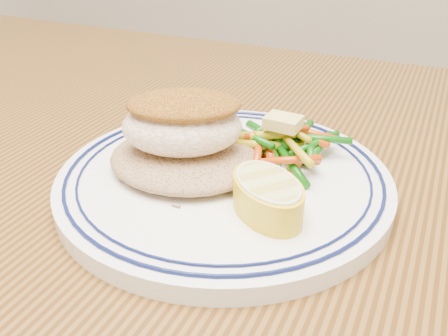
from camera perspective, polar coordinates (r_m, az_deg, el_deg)
dining_table at (r=0.48m, az=-6.13°, el=-12.42°), size 1.50×0.90×0.75m
plate at (r=0.41m, az=-0.00°, el=-1.28°), size 0.27×0.27×0.02m
rice_pilaf at (r=0.41m, az=-4.52°, el=1.46°), size 0.13×0.11×0.02m
fish_fillet at (r=0.40m, az=-4.76°, el=5.34°), size 0.12×0.10×0.05m
vegetable_pile at (r=0.43m, az=6.99°, el=2.86°), size 0.11×0.10×0.03m
butter_pat at (r=0.43m, az=6.79°, el=5.21°), size 0.03×0.02×0.01m
lemon_wedge at (r=0.36m, az=5.00°, el=-3.05°), size 0.09×0.09×0.03m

